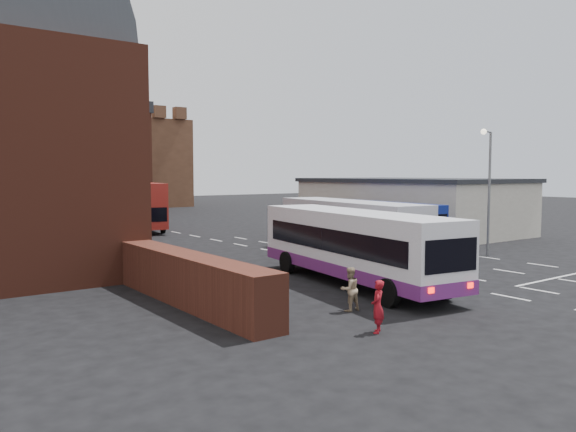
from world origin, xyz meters
TOP-DOWN VIEW (x-y plane):
  - ground at (0.00, 0.00)m, footprint 180.00×180.00m
  - forecourt_wall at (-10.20, 2.00)m, footprint 1.20×10.00m
  - cream_building at (15.00, 14.00)m, footprint 10.40×16.40m
  - brick_terrace at (-6.00, 46.00)m, footprint 22.00×10.00m
  - castle_keep at (6.00, 66.00)m, footprint 22.00×22.00m
  - bus_white_outbound at (-3.00, 1.34)m, footprint 4.20×11.44m
  - bus_white_inbound at (2.66, 7.69)m, footprint 4.06×11.51m
  - bus_blue at (6.00, 9.41)m, footprint 3.24×10.65m
  - bus_red_double at (-1.61, 28.13)m, footprint 3.80×9.93m
  - street_lamp at (8.37, 2.68)m, footprint 1.38×0.56m
  - pedestrian_red at (-7.40, -4.35)m, footprint 0.67×0.65m
  - pedestrian_beige at (-6.28, -1.95)m, footprint 0.76×0.62m

SIDE VIEW (x-z plane):
  - ground at x=0.00m, z-range 0.00..0.00m
  - pedestrian_beige at x=-6.28m, z-range 0.00..1.49m
  - pedestrian_red at x=-7.40m, z-range 0.00..1.54m
  - forecourt_wall at x=-10.20m, z-range 0.00..1.80m
  - bus_blue at x=6.00m, z-range 0.26..3.12m
  - bus_white_outbound at x=-3.00m, z-range 0.28..3.33m
  - bus_white_inbound at x=2.66m, z-range 0.28..3.35m
  - bus_red_double at x=-1.61m, z-range 0.12..4.00m
  - cream_building at x=15.00m, z-range 0.03..4.28m
  - street_lamp at x=8.37m, z-range 0.72..7.74m
  - brick_terrace at x=-6.00m, z-range 0.00..11.00m
  - castle_keep at x=6.00m, z-range 0.00..12.00m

